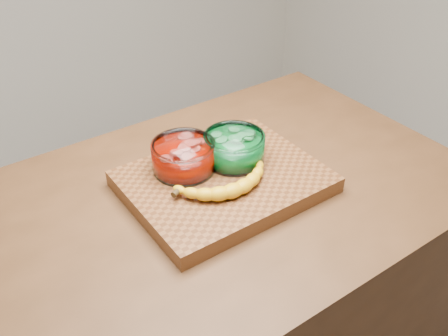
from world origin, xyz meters
TOP-DOWN VIEW (x-y plane):
  - counter at (0.00, 0.00)m, footprint 1.20×0.80m
  - cutting_board at (0.00, 0.00)m, footprint 0.45×0.35m
  - bowl_red at (-0.06, 0.08)m, footprint 0.15×0.15m
  - bowl_green at (0.06, 0.04)m, footprint 0.15×0.15m
  - banana at (-0.02, -0.04)m, footprint 0.26×0.13m

SIDE VIEW (x-z plane):
  - counter at x=0.00m, z-range 0.00..0.90m
  - cutting_board at x=0.00m, z-range 0.90..0.94m
  - banana at x=-0.02m, z-range 0.94..0.98m
  - bowl_green at x=0.06m, z-range 0.94..1.01m
  - bowl_red at x=-0.06m, z-range 0.94..1.01m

